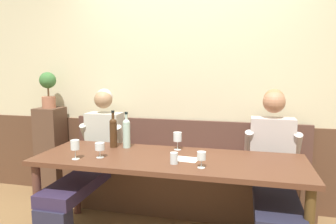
{
  "coord_description": "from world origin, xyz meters",
  "views": [
    {
      "loc": [
        0.6,
        -2.29,
        1.51
      ],
      "look_at": [
        -0.07,
        0.46,
        1.1
      ],
      "focal_mm": 33.7,
      "sensor_mm": 36.0,
      "label": 1
    }
  ],
  "objects_px": {
    "wine_glass_left_end": "(201,156)",
    "wine_bottle_amber_mid": "(126,132)",
    "dining_table": "(169,167)",
    "wall_bench": "(183,185)",
    "water_tumbler_left": "(174,158)",
    "person_left_seat": "(274,169)",
    "wine_glass_near_bucket": "(178,137)",
    "person_center_right_seat": "(92,156)",
    "wine_glass_center_rear": "(75,146)",
    "wine_glass_mid_left": "(100,147)",
    "potted_plant": "(48,87)",
    "wine_bottle_green_tall": "(113,131)"
  },
  "relations": [
    {
      "from": "person_center_right_seat",
      "to": "wine_glass_center_rear",
      "type": "relative_size",
      "value": 7.94
    },
    {
      "from": "wine_bottle_amber_mid",
      "to": "dining_table",
      "type": "bearing_deg",
      "value": -26.37
    },
    {
      "from": "wine_glass_mid_left",
      "to": "potted_plant",
      "type": "bearing_deg",
      "value": 141.58
    },
    {
      "from": "wine_bottle_green_tall",
      "to": "potted_plant",
      "type": "relative_size",
      "value": 0.86
    },
    {
      "from": "wine_glass_near_bucket",
      "to": "wine_bottle_amber_mid",
      "type": "bearing_deg",
      "value": -175.96
    },
    {
      "from": "wine_glass_left_end",
      "to": "dining_table",
      "type": "bearing_deg",
      "value": 145.95
    },
    {
      "from": "wall_bench",
      "to": "water_tumbler_left",
      "type": "relative_size",
      "value": 28.3
    },
    {
      "from": "person_center_right_seat",
      "to": "potted_plant",
      "type": "relative_size",
      "value": 3.13
    },
    {
      "from": "water_tumbler_left",
      "to": "person_center_right_seat",
      "type": "bearing_deg",
      "value": 154.14
    },
    {
      "from": "water_tumbler_left",
      "to": "wine_glass_near_bucket",
      "type": "bearing_deg",
      "value": 98.35
    },
    {
      "from": "wine_glass_left_end",
      "to": "wine_bottle_green_tall",
      "type": "bearing_deg",
      "value": 154.81
    },
    {
      "from": "wine_bottle_green_tall",
      "to": "potted_plant",
      "type": "bearing_deg",
      "value": 155.2
    },
    {
      "from": "dining_table",
      "to": "water_tumbler_left",
      "type": "distance_m",
      "value": 0.22
    },
    {
      "from": "wine_bottle_amber_mid",
      "to": "wine_glass_left_end",
      "type": "height_order",
      "value": "wine_bottle_amber_mid"
    },
    {
      "from": "wine_glass_left_end",
      "to": "wine_bottle_amber_mid",
      "type": "bearing_deg",
      "value": 150.45
    },
    {
      "from": "person_center_right_seat",
      "to": "person_left_seat",
      "type": "bearing_deg",
      "value": -0.36
    },
    {
      "from": "wall_bench",
      "to": "dining_table",
      "type": "bearing_deg",
      "value": -90.0
    },
    {
      "from": "wine_glass_mid_left",
      "to": "water_tumbler_left",
      "type": "xyz_separation_m",
      "value": [
        0.64,
        -0.02,
        -0.04
      ]
    },
    {
      "from": "wine_bottle_green_tall",
      "to": "wine_glass_mid_left",
      "type": "bearing_deg",
      "value": -85.1
    },
    {
      "from": "wall_bench",
      "to": "potted_plant",
      "type": "height_order",
      "value": "potted_plant"
    },
    {
      "from": "person_left_seat",
      "to": "wine_glass_near_bucket",
      "type": "bearing_deg",
      "value": -177.81
    },
    {
      "from": "wine_bottle_amber_mid",
      "to": "wine_bottle_green_tall",
      "type": "relative_size",
      "value": 0.97
    },
    {
      "from": "wine_glass_center_rear",
      "to": "wine_glass_mid_left",
      "type": "distance_m",
      "value": 0.2
    },
    {
      "from": "wine_glass_left_end",
      "to": "wine_glass_mid_left",
      "type": "relative_size",
      "value": 0.99
    },
    {
      "from": "person_left_seat",
      "to": "wine_bottle_amber_mid",
      "type": "distance_m",
      "value": 1.36
    },
    {
      "from": "dining_table",
      "to": "wine_bottle_amber_mid",
      "type": "height_order",
      "value": "wine_bottle_amber_mid"
    },
    {
      "from": "wine_glass_center_rear",
      "to": "wine_glass_near_bucket",
      "type": "relative_size",
      "value": 0.98
    },
    {
      "from": "wine_glass_center_rear",
      "to": "potted_plant",
      "type": "xyz_separation_m",
      "value": [
        -0.84,
        0.89,
        0.41
      ]
    },
    {
      "from": "person_center_right_seat",
      "to": "wine_bottle_green_tall",
      "type": "bearing_deg",
      "value": -18.18
    },
    {
      "from": "wine_bottle_amber_mid",
      "to": "wine_glass_mid_left",
      "type": "xyz_separation_m",
      "value": [
        -0.1,
        -0.36,
        -0.06
      ]
    },
    {
      "from": "wall_bench",
      "to": "person_center_right_seat",
      "type": "distance_m",
      "value": 0.99
    },
    {
      "from": "wine_glass_center_rear",
      "to": "person_left_seat",
      "type": "bearing_deg",
      "value": 17.98
    },
    {
      "from": "potted_plant",
      "to": "person_center_right_seat",
      "type": "bearing_deg",
      "value": -27.26
    },
    {
      "from": "person_left_seat",
      "to": "wine_glass_center_rear",
      "type": "relative_size",
      "value": 8.11
    },
    {
      "from": "wine_glass_mid_left",
      "to": "wine_bottle_amber_mid",
      "type": "bearing_deg",
      "value": 75.25
    },
    {
      "from": "wine_bottle_green_tall",
      "to": "wine_glass_mid_left",
      "type": "xyz_separation_m",
      "value": [
        0.03,
        -0.35,
        -0.06
      ]
    },
    {
      "from": "person_left_seat",
      "to": "wall_bench",
      "type": "bearing_deg",
      "value": 158.68
    },
    {
      "from": "wine_glass_mid_left",
      "to": "wine_glass_center_rear",
      "type": "bearing_deg",
      "value": -153.06
    },
    {
      "from": "dining_table",
      "to": "wine_glass_near_bucket",
      "type": "distance_m",
      "value": 0.33
    },
    {
      "from": "wine_bottle_amber_mid",
      "to": "wine_bottle_green_tall",
      "type": "height_order",
      "value": "wine_bottle_green_tall"
    },
    {
      "from": "wine_bottle_amber_mid",
      "to": "wine_glass_mid_left",
      "type": "distance_m",
      "value": 0.38
    },
    {
      "from": "person_center_right_seat",
      "to": "wine_bottle_green_tall",
      "type": "relative_size",
      "value": 3.65
    },
    {
      "from": "wall_bench",
      "to": "water_tumbler_left",
      "type": "xyz_separation_m",
      "value": [
        0.08,
        -0.79,
        0.52
      ]
    },
    {
      "from": "person_center_right_seat",
      "to": "person_left_seat",
      "type": "xyz_separation_m",
      "value": [
        1.74,
        -0.01,
        0.01
      ]
    },
    {
      "from": "person_left_seat",
      "to": "wine_glass_center_rear",
      "type": "height_order",
      "value": "person_left_seat"
    },
    {
      "from": "dining_table",
      "to": "potted_plant",
      "type": "height_order",
      "value": "potted_plant"
    },
    {
      "from": "dining_table",
      "to": "water_tumbler_left",
      "type": "xyz_separation_m",
      "value": [
        0.08,
        -0.15,
        0.13
      ]
    },
    {
      "from": "person_left_seat",
      "to": "wine_glass_mid_left",
      "type": "bearing_deg",
      "value": -163.2
    },
    {
      "from": "wine_glass_left_end",
      "to": "wine_glass_center_rear",
      "type": "height_order",
      "value": "wine_glass_center_rear"
    },
    {
      "from": "wall_bench",
      "to": "wine_bottle_green_tall",
      "type": "distance_m",
      "value": 0.96
    }
  ]
}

